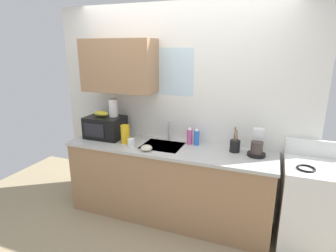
{
  "coord_description": "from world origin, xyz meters",
  "views": [
    {
      "loc": [
        1.06,
        -2.77,
        2.0
      ],
      "look_at": [
        0.0,
        0.0,
        1.15
      ],
      "focal_mm": 29.35,
      "sensor_mm": 36.0,
      "label": 1
    }
  ],
  "objects_px": {
    "dish_soap_bottle_pink": "(190,136)",
    "cereal_canister": "(125,134)",
    "microwave": "(105,127)",
    "dish_soap_bottle_blue": "(197,137)",
    "mug_white": "(131,143)",
    "stove_range": "(312,207)",
    "paper_towel_roll": "(113,108)",
    "small_bowl": "(146,148)",
    "banana_bunch": "(101,114)",
    "utensil_crock": "(235,146)",
    "coffee_maker": "(257,146)"
  },
  "relations": [
    {
      "from": "dish_soap_bottle_pink",
      "to": "cereal_canister",
      "type": "relative_size",
      "value": 0.97
    },
    {
      "from": "microwave",
      "to": "dish_soap_bottle_blue",
      "type": "height_order",
      "value": "microwave"
    },
    {
      "from": "dish_soap_bottle_blue",
      "to": "cereal_canister",
      "type": "bearing_deg",
      "value": -164.03
    },
    {
      "from": "mug_white",
      "to": "stove_range",
      "type": "bearing_deg",
      "value": 4.22
    },
    {
      "from": "stove_range",
      "to": "cereal_canister",
      "type": "bearing_deg",
      "value": -178.52
    },
    {
      "from": "paper_towel_roll",
      "to": "small_bowl",
      "type": "bearing_deg",
      "value": -27.11
    },
    {
      "from": "banana_bunch",
      "to": "paper_towel_roll",
      "type": "distance_m",
      "value": 0.18
    },
    {
      "from": "stove_range",
      "to": "utensil_crock",
      "type": "xyz_separation_m",
      "value": [
        -0.81,
        0.12,
        0.51
      ]
    },
    {
      "from": "cereal_canister",
      "to": "banana_bunch",
      "type": "bearing_deg",
      "value": 165.62
    },
    {
      "from": "paper_towel_roll",
      "to": "utensil_crock",
      "type": "height_order",
      "value": "paper_towel_roll"
    },
    {
      "from": "small_bowl",
      "to": "paper_towel_roll",
      "type": "bearing_deg",
      "value": 152.89
    },
    {
      "from": "stove_range",
      "to": "paper_towel_roll",
      "type": "height_order",
      "value": "paper_towel_roll"
    },
    {
      "from": "banana_bunch",
      "to": "utensil_crock",
      "type": "relative_size",
      "value": 0.7
    },
    {
      "from": "banana_bunch",
      "to": "coffee_maker",
      "type": "xyz_separation_m",
      "value": [
        1.88,
        0.06,
        -0.2
      ]
    },
    {
      "from": "paper_towel_roll",
      "to": "mug_white",
      "type": "bearing_deg",
      "value": -33.25
    },
    {
      "from": "dish_soap_bottle_pink",
      "to": "cereal_canister",
      "type": "bearing_deg",
      "value": -161.6
    },
    {
      "from": "stove_range",
      "to": "paper_towel_roll",
      "type": "bearing_deg",
      "value": 177.61
    },
    {
      "from": "dish_soap_bottle_blue",
      "to": "mug_white",
      "type": "bearing_deg",
      "value": -154.84
    },
    {
      "from": "mug_white",
      "to": "paper_towel_roll",
      "type": "bearing_deg",
      "value": 146.75
    },
    {
      "from": "coffee_maker",
      "to": "mug_white",
      "type": "height_order",
      "value": "coffee_maker"
    },
    {
      "from": "cereal_canister",
      "to": "small_bowl",
      "type": "bearing_deg",
      "value": -23.44
    },
    {
      "from": "microwave",
      "to": "banana_bunch",
      "type": "height_order",
      "value": "banana_bunch"
    },
    {
      "from": "paper_towel_roll",
      "to": "small_bowl",
      "type": "xyz_separation_m",
      "value": [
        0.59,
        -0.3,
        -0.35
      ]
    },
    {
      "from": "paper_towel_roll",
      "to": "coffee_maker",
      "type": "distance_m",
      "value": 1.75
    },
    {
      "from": "coffee_maker",
      "to": "utensil_crock",
      "type": "relative_size",
      "value": 0.99
    },
    {
      "from": "microwave",
      "to": "paper_towel_roll",
      "type": "xyz_separation_m",
      "value": [
        0.1,
        0.05,
        0.24
      ]
    },
    {
      "from": "stove_range",
      "to": "dish_soap_bottle_pink",
      "type": "relative_size",
      "value": 5.1
    },
    {
      "from": "mug_white",
      "to": "utensil_crock",
      "type": "distance_m",
      "value": 1.16
    },
    {
      "from": "cereal_canister",
      "to": "coffee_maker",
      "type": "bearing_deg",
      "value": 6.06
    },
    {
      "from": "banana_bunch",
      "to": "small_bowl",
      "type": "height_order",
      "value": "banana_bunch"
    },
    {
      "from": "small_bowl",
      "to": "banana_bunch",
      "type": "bearing_deg",
      "value": 161.24
    },
    {
      "from": "dish_soap_bottle_pink",
      "to": "small_bowl",
      "type": "distance_m",
      "value": 0.55
    },
    {
      "from": "banana_bunch",
      "to": "coffee_maker",
      "type": "height_order",
      "value": "banana_bunch"
    },
    {
      "from": "banana_bunch",
      "to": "dish_soap_bottle_blue",
      "type": "bearing_deg",
      "value": 6.29
    },
    {
      "from": "utensil_crock",
      "to": "small_bowl",
      "type": "height_order",
      "value": "utensil_crock"
    },
    {
      "from": "paper_towel_roll",
      "to": "dish_soap_bottle_pink",
      "type": "relative_size",
      "value": 1.04
    },
    {
      "from": "coffee_maker",
      "to": "mug_white",
      "type": "distance_m",
      "value": 1.39
    },
    {
      "from": "mug_white",
      "to": "small_bowl",
      "type": "xyz_separation_m",
      "value": [
        0.22,
        -0.06,
        -0.02
      ]
    },
    {
      "from": "coffee_maker",
      "to": "dish_soap_bottle_pink",
      "type": "relative_size",
      "value": 1.32
    },
    {
      "from": "utensil_crock",
      "to": "small_bowl",
      "type": "distance_m",
      "value": 0.97
    },
    {
      "from": "banana_bunch",
      "to": "dish_soap_bottle_blue",
      "type": "xyz_separation_m",
      "value": [
        1.2,
        0.13,
        -0.21
      ]
    },
    {
      "from": "cereal_canister",
      "to": "mug_white",
      "type": "xyz_separation_m",
      "value": [
        0.13,
        -0.09,
        -0.06
      ]
    },
    {
      "from": "cereal_canister",
      "to": "mug_white",
      "type": "height_order",
      "value": "cereal_canister"
    },
    {
      "from": "banana_bunch",
      "to": "paper_towel_roll",
      "type": "xyz_separation_m",
      "value": [
        0.15,
        0.05,
        0.08
      ]
    },
    {
      "from": "cereal_canister",
      "to": "utensil_crock",
      "type": "distance_m",
      "value": 1.27
    },
    {
      "from": "banana_bunch",
      "to": "paper_towel_roll",
      "type": "relative_size",
      "value": 0.91
    },
    {
      "from": "microwave",
      "to": "cereal_canister",
      "type": "bearing_deg",
      "value": -16.13
    },
    {
      "from": "paper_towel_roll",
      "to": "banana_bunch",
      "type": "bearing_deg",
      "value": -161.57
    },
    {
      "from": "banana_bunch",
      "to": "mug_white",
      "type": "relative_size",
      "value": 2.11
    },
    {
      "from": "coffee_maker",
      "to": "cereal_canister",
      "type": "bearing_deg",
      "value": -173.94
    }
  ]
}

